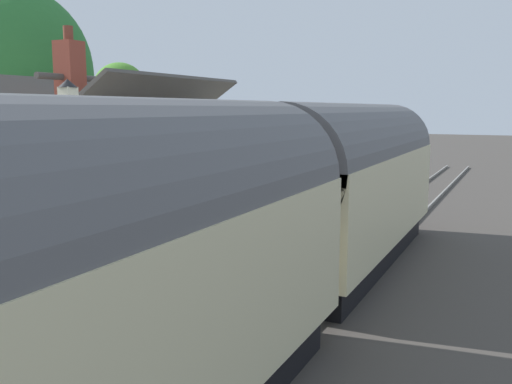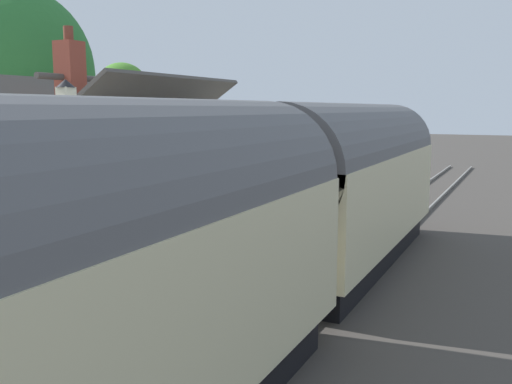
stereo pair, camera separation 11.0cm
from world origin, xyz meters
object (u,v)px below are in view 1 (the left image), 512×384
planter_edge_far (305,179)px  planter_corner_building (284,176)px  tree_distant (19,73)px  station_building (124,171)px  tree_mid_background (120,91)px  planter_edge_near (356,174)px  lamp_post_platform (71,147)px  bench_platform_end (334,166)px  bench_near_building (306,175)px  planter_under_sign (226,181)px  train (281,211)px

planter_edge_far → planter_corner_building: bearing=63.2°
planter_corner_building → tree_distant: bearing=142.3°
station_building → tree_mid_background: bearing=39.1°
planter_edge_near → lamp_post_platform: (-17.27, 0.23, 2.26)m
bench_platform_end → planter_edge_far: size_ratio=1.80×
planter_corner_building → tree_distant: size_ratio=0.11×
station_building → tree_distant: size_ratio=0.75×
bench_platform_end → planter_corner_building: size_ratio=1.64×
bench_platform_end → planter_edge_near: (-1.75, -1.61, -0.11)m
lamp_post_platform → bench_near_building: bearing=5.1°
lamp_post_platform → tree_distant: 10.81m
bench_near_building → tree_distant: size_ratio=0.17×
planter_under_sign → planter_edge_far: size_ratio=1.02×
planter_corner_building → lamp_post_platform: lamp_post_platform is taller
planter_under_sign → planter_edge_far: (1.65, -2.79, 0.01)m
train → planter_edge_far: (11.41, 3.77, -0.89)m
planter_corner_building → planter_edge_far: planter_corner_building is taller
bench_platform_end → station_building: bearing=171.4°
planter_under_sign → tree_mid_background: bearing=67.4°
bench_platform_end → tree_distant: size_ratio=0.17×
train → bench_platform_end: size_ratio=13.76×
planter_corner_building → lamp_post_platform: bearing=-171.5°
bench_near_building → lamp_post_platform: lamp_post_platform is taller
planter_under_sign → planter_edge_near: planter_under_sign is taller
train → planter_under_sign: train is taller
planter_under_sign → lamp_post_platform: lamp_post_platform is taller
tree_mid_background → bench_near_building: bearing=-93.2°
bench_near_building → tree_mid_background: tree_mid_background is taller
planter_edge_far → lamp_post_platform: size_ratio=0.21×
lamp_post_platform → planter_corner_building: bearing=8.5°
bench_near_building → planter_edge_far: (-1.00, -0.34, -0.06)m
station_building → bench_near_building: size_ratio=4.34×
bench_platform_end → train: bearing=-165.8°
bench_platform_end → planter_edge_far: bearing=-175.6°
planter_under_sign → lamp_post_platform: (-12.34, -3.77, 2.21)m
planter_corner_building → planter_edge_far: (-0.61, -1.20, -0.02)m
train → planter_under_sign: (9.75, 6.55, -0.89)m
planter_edge_near → lamp_post_platform: size_ratio=0.18×
bench_near_building → planter_corner_building: bearing=114.8°
planter_under_sign → tree_distant: (-5.80, 4.64, 4.04)m
planter_edge_far → tree_distant: (-7.46, 7.43, 4.03)m
planter_corner_building → bench_near_building: bearing=-65.2°
train → tree_distant: tree_distant is taller
tree_distant → station_building: bearing=-100.8°
station_building → lamp_post_platform: bearing=-148.6°
planter_edge_near → lamp_post_platform: lamp_post_platform is taller
station_building → bench_platform_end: bearing=-8.6°
lamp_post_platform → station_building: bearing=31.4°
bench_platform_end → planter_under_sign: size_ratio=1.76×
planter_under_sign → bench_near_building: bearing=-42.6°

